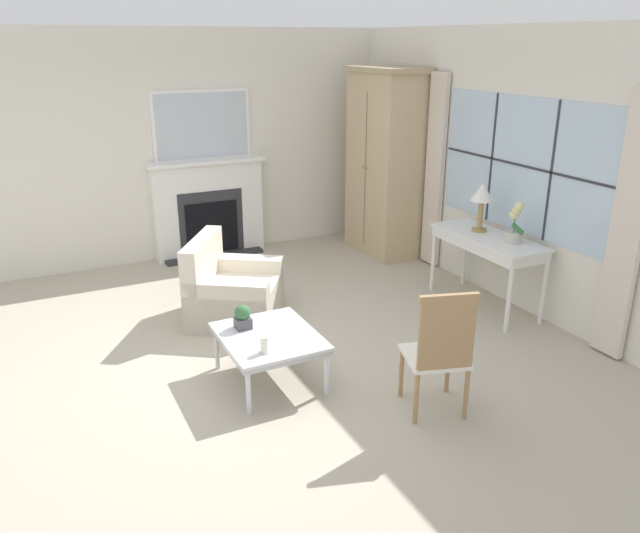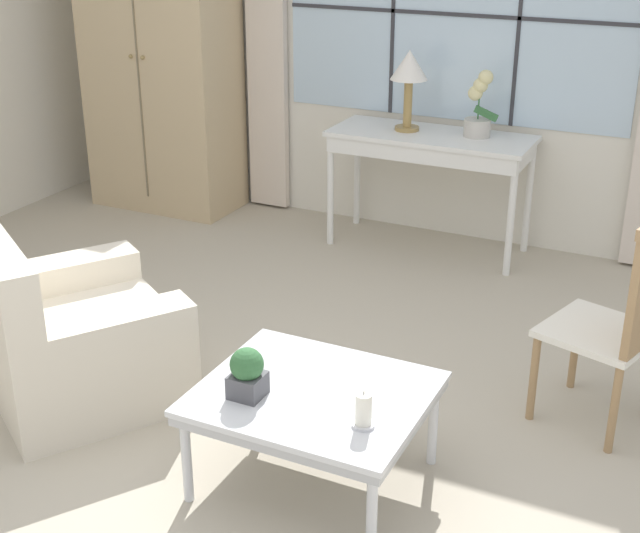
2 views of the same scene
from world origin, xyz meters
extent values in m
plane|color=#B2A893|center=(0.00, 0.00, 0.00)|extent=(14.00, 14.00, 0.00)
cube|color=silver|center=(0.00, 3.03, 1.40)|extent=(7.20, 0.06, 2.80)
cube|color=silver|center=(0.00, 3.00, 1.47)|extent=(2.31, 0.01, 1.34)
cube|color=#2D2D33|center=(-0.41, 2.99, 1.47)|extent=(0.02, 0.02, 1.34)
cube|color=#2D2D33|center=(0.41, 2.99, 1.47)|extent=(0.02, 0.02, 1.34)
cube|color=#2D2D33|center=(0.00, 2.99, 1.47)|extent=(2.31, 0.02, 0.02)
cube|color=beige|center=(-1.34, 2.95, 1.17)|extent=(0.30, 0.06, 2.29)
cube|color=tan|center=(-2.05, 2.68, 1.14)|extent=(1.05, 0.54, 2.28)
cube|color=#74644C|center=(-2.05, 2.41, 1.10)|extent=(0.01, 0.01, 1.92)
sphere|color=#997F4C|center=(-2.10, 2.40, 1.14)|extent=(0.03, 0.03, 0.03)
sphere|color=#997F4C|center=(-2.00, 2.40, 1.14)|extent=(0.03, 0.03, 0.03)
cube|color=white|center=(-0.01, 2.68, 0.76)|extent=(1.29, 0.52, 0.03)
cube|color=white|center=(-0.01, 2.68, 0.69)|extent=(1.23, 0.50, 0.10)
cylinder|color=white|center=(-0.61, 2.46, 0.37)|extent=(0.04, 0.04, 0.74)
cylinder|color=white|center=(0.59, 2.46, 0.37)|extent=(0.04, 0.04, 0.74)
cylinder|color=white|center=(-0.61, 2.90, 0.37)|extent=(0.04, 0.04, 0.74)
cylinder|color=white|center=(0.59, 2.90, 0.37)|extent=(0.04, 0.04, 0.74)
cylinder|color=#9E7F47|center=(-0.18, 2.70, 0.78)|extent=(0.16, 0.16, 0.02)
cylinder|color=#9E7F47|center=(-0.18, 2.70, 0.95)|extent=(0.05, 0.05, 0.30)
cone|color=white|center=(-0.18, 2.70, 1.19)|extent=(0.24, 0.24, 0.18)
cylinder|color=#BCB7AD|center=(0.27, 2.74, 0.83)|extent=(0.17, 0.17, 0.11)
cylinder|color=#336638|center=(0.27, 2.74, 1.02)|extent=(0.01, 0.01, 0.29)
cube|color=#336638|center=(0.32, 2.74, 0.92)|extent=(0.16, 0.02, 0.09)
sphere|color=beige|center=(0.24, 2.75, 1.04)|extent=(0.09, 0.09, 0.09)
sphere|color=beige|center=(0.27, 2.75, 1.09)|extent=(0.09, 0.09, 0.09)
sphere|color=beige|center=(0.30, 2.75, 1.14)|extent=(0.09, 0.09, 0.09)
cube|color=beige|center=(-0.85, 0.24, 0.20)|extent=(1.21, 1.18, 0.39)
cube|color=beige|center=(-1.15, 0.44, 0.27)|extent=(0.61, 0.79, 0.53)
cube|color=beige|center=(-0.55, 0.05, 0.27)|extent=(0.61, 0.79, 0.53)
cube|color=white|center=(1.35, 1.04, 0.43)|extent=(0.55, 0.55, 0.03)
cylinder|color=#9E7A51|center=(1.12, 0.91, 0.21)|extent=(0.04, 0.04, 0.42)
cylinder|color=#9E7A51|center=(1.23, 1.28, 0.21)|extent=(0.04, 0.04, 0.42)
cylinder|color=#9E7A51|center=(1.48, 0.80, 0.21)|extent=(0.04, 0.04, 0.42)
cube|color=silver|center=(0.44, 0.08, 0.41)|extent=(0.87, 0.75, 0.03)
cube|color=#B1B3B8|center=(0.44, 0.08, 0.37)|extent=(0.85, 0.73, 0.04)
cylinder|color=silver|center=(0.06, -0.25, 0.20)|extent=(0.04, 0.04, 0.39)
cylinder|color=silver|center=(0.83, -0.25, 0.20)|extent=(0.04, 0.04, 0.39)
cylinder|color=silver|center=(0.06, 0.40, 0.20)|extent=(0.04, 0.04, 0.39)
cylinder|color=silver|center=(0.83, 0.40, 0.20)|extent=(0.04, 0.04, 0.39)
cube|color=#4C4C51|center=(0.23, -0.06, 0.47)|extent=(0.12, 0.12, 0.09)
sphere|color=#336638|center=(0.23, -0.06, 0.56)|extent=(0.13, 0.13, 0.13)
cylinder|color=silver|center=(0.71, -0.06, 0.43)|extent=(0.08, 0.08, 0.01)
cylinder|color=white|center=(0.71, -0.06, 0.49)|extent=(0.06, 0.06, 0.12)
cylinder|color=black|center=(0.71, -0.06, 0.56)|extent=(0.00, 0.00, 0.01)
camera|label=1|loc=(4.68, -1.55, 2.65)|focal=35.00mm
camera|label=2|loc=(1.76, -2.59, 2.22)|focal=50.00mm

